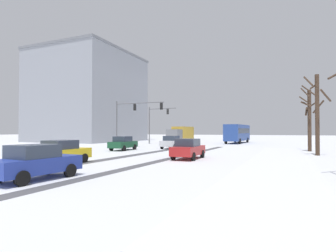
{
  "coord_description": "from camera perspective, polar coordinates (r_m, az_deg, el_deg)",
  "views": [
    {
      "loc": [
        12.39,
        -7.11,
        2.25
      ],
      "look_at": [
        0.0,
        20.88,
        2.8
      ],
      "focal_mm": 29.33,
      "sensor_mm": 36.0,
      "label": 1
    }
  ],
  "objects": [
    {
      "name": "car_red_third",
      "position": [
        22.19,
        4.21,
        -4.73
      ],
      "size": [
        1.89,
        4.13,
        1.62
      ],
      "color": "red",
      "rests_on": "ground"
    },
    {
      "name": "car_white_lead",
      "position": [
        35.09,
        0.77,
        -3.37
      ],
      "size": [
        1.89,
        4.13,
        1.62
      ],
      "color": "silver",
      "rests_on": "ground"
    },
    {
      "name": "office_building_far_left_block",
      "position": [
        63.62,
        -16.05,
        5.68
      ],
      "size": [
        18.68,
        20.85,
        19.27
      ],
      "color": "#9399A3",
      "rests_on": "ground"
    },
    {
      "name": "car_blue_fifth",
      "position": [
        14.08,
        -25.83,
        -6.76
      ],
      "size": [
        1.99,
        4.18,
        1.62
      ],
      "color": "#233899",
      "rests_on": "ground"
    },
    {
      "name": "box_truck_delivery",
      "position": [
        48.81,
        2.72,
        -1.75
      ],
      "size": [
        2.55,
        7.49,
        3.02
      ],
      "color": "slate",
      "rests_on": "ground"
    },
    {
      "name": "traffic_signal_far_left",
      "position": [
        47.87,
        -2.45,
        1.52
      ],
      "size": [
        5.33,
        0.46,
        6.5
      ],
      "color": "#56565B",
      "rests_on": "ground"
    },
    {
      "name": "traffic_signal_near_left",
      "position": [
        38.65,
        -7.34,
        2.62
      ],
      "size": [
        7.5,
        0.44,
        6.5
      ],
      "color": "#56565B",
      "rests_on": "ground"
    },
    {
      "name": "bare_tree_sidewalk_far",
      "position": [
        34.03,
        27.26,
        1.65
      ],
      "size": [
        1.91,
        1.89,
        7.3
      ],
      "color": "#423023",
      "rests_on": "ground"
    },
    {
      "name": "sidewalk_kerb_right",
      "position": [
        20.66,
        21.84,
        -7.04
      ],
      "size": [
        4.0,
        32.81,
        0.12
      ],
      "primitive_type": "cube",
      "color": "white",
      "rests_on": "ground"
    },
    {
      "name": "wheel_track_right_lane",
      "position": [
        23.85,
        1.91,
        -6.43
      ],
      "size": [
        0.86,
        32.81,
        0.01
      ],
      "primitive_type": "cube",
      "color": "#4C4C51",
      "rests_on": "ground"
    },
    {
      "name": "car_yellow_cab_fourth",
      "position": [
        20.04,
        -21.24,
        -5.06
      ],
      "size": [
        1.85,
        4.11,
        1.62
      ],
      "color": "yellow",
      "rests_on": "ground"
    },
    {
      "name": "car_dark_green_second",
      "position": [
        32.41,
        -9.31,
        -3.55
      ],
      "size": [
        2.0,
        4.18,
        1.62
      ],
      "color": "#194C2D",
      "rests_on": "ground"
    },
    {
      "name": "bus_oncoming",
      "position": [
        52.42,
        14.24,
        -1.28
      ],
      "size": [
        3.05,
        11.1,
        3.38
      ],
      "color": "#284793",
      "rests_on": "ground"
    },
    {
      "name": "wheel_track_left_lane",
      "position": [
        25.77,
        -7.05,
        -6.02
      ],
      "size": [
        1.15,
        32.81,
        0.01
      ],
      "primitive_type": "cube",
      "color": "#4C4C51",
      "rests_on": "ground"
    },
    {
      "name": "bare_tree_sidewalk_mid",
      "position": [
        28.67,
        28.6,
        2.58
      ],
      "size": [
        2.3,
        1.83,
        7.45
      ],
      "color": "#423023",
      "rests_on": "ground"
    }
  ]
}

